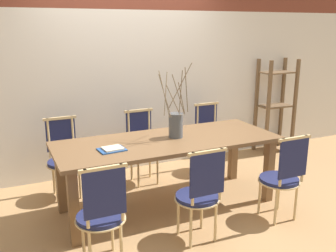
{
  "coord_description": "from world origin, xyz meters",
  "views": [
    {
      "loc": [
        -1.59,
        -3.48,
        1.95
      ],
      "look_at": [
        0.0,
        0.0,
        0.92
      ],
      "focal_mm": 40.0,
      "sensor_mm": 36.0,
      "label": 1
    }
  ],
  "objects_px": {
    "book_stack": "(112,149)",
    "chair_far_center": "(210,136)",
    "dining_table": "(168,149)",
    "chair_near_center": "(283,175)",
    "shelving_rack": "(275,106)",
    "vase_centerpiece": "(176,124)"
  },
  "relations": [
    {
      "from": "book_stack",
      "to": "chair_far_center",
      "type": "bearing_deg",
      "value": 27.76
    },
    {
      "from": "book_stack",
      "to": "dining_table",
      "type": "bearing_deg",
      "value": 8.28
    },
    {
      "from": "chair_near_center",
      "to": "book_stack",
      "type": "relative_size",
      "value": 3.42
    },
    {
      "from": "chair_far_center",
      "to": "shelving_rack",
      "type": "distance_m",
      "value": 1.41
    },
    {
      "from": "vase_centerpiece",
      "to": "shelving_rack",
      "type": "xyz_separation_m",
      "value": [
        2.23,
        1.01,
        -0.19
      ]
    },
    {
      "from": "chair_far_center",
      "to": "vase_centerpiece",
      "type": "height_order",
      "value": "vase_centerpiece"
    },
    {
      "from": "dining_table",
      "to": "chair_near_center",
      "type": "bearing_deg",
      "value": -39.53
    },
    {
      "from": "book_stack",
      "to": "shelving_rack",
      "type": "distance_m",
      "value": 3.2
    },
    {
      "from": "vase_centerpiece",
      "to": "chair_near_center",
      "type": "bearing_deg",
      "value": -44.91
    },
    {
      "from": "chair_far_center",
      "to": "shelving_rack",
      "type": "bearing_deg",
      "value": -167.93
    },
    {
      "from": "vase_centerpiece",
      "to": "book_stack",
      "type": "xyz_separation_m",
      "value": [
        -0.76,
        -0.14,
        -0.14
      ]
    },
    {
      "from": "dining_table",
      "to": "vase_centerpiece",
      "type": "bearing_deg",
      "value": 21.87
    },
    {
      "from": "dining_table",
      "to": "vase_centerpiece",
      "type": "xyz_separation_m",
      "value": [
        0.11,
        0.05,
        0.25
      ]
    },
    {
      "from": "book_stack",
      "to": "shelving_rack",
      "type": "height_order",
      "value": "shelving_rack"
    },
    {
      "from": "chair_far_center",
      "to": "book_stack",
      "type": "xyz_separation_m",
      "value": [
        -1.63,
        -0.86,
        0.29
      ]
    },
    {
      "from": "chair_far_center",
      "to": "shelving_rack",
      "type": "height_order",
      "value": "shelving_rack"
    },
    {
      "from": "chair_near_center",
      "to": "vase_centerpiece",
      "type": "xyz_separation_m",
      "value": [
        -0.81,
        0.81,
        0.43
      ]
    },
    {
      "from": "chair_far_center",
      "to": "book_stack",
      "type": "height_order",
      "value": "chair_far_center"
    },
    {
      "from": "chair_near_center",
      "to": "chair_far_center",
      "type": "xyz_separation_m",
      "value": [
        0.06,
        1.53,
        0.0
      ]
    },
    {
      "from": "chair_near_center",
      "to": "chair_far_center",
      "type": "height_order",
      "value": "same"
    },
    {
      "from": "chair_near_center",
      "to": "shelving_rack",
      "type": "relative_size",
      "value": 0.63
    },
    {
      "from": "dining_table",
      "to": "chair_near_center",
      "type": "xyz_separation_m",
      "value": [
        0.93,
        -0.76,
        -0.18
      ]
    }
  ]
}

